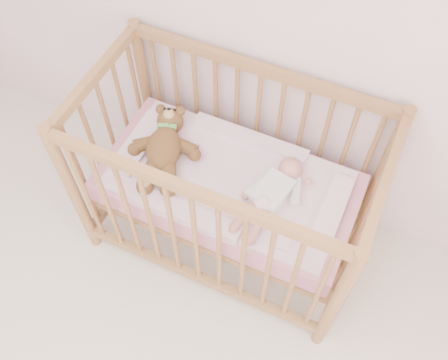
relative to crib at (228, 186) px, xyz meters
The scene contains 5 objects.
crib is the anchor object (origin of this frame).
mattress 0.01m from the crib, ahead, with size 1.22×0.62×0.13m, color pink.
blanket 0.06m from the crib, ahead, with size 1.10×0.58×0.06m, color #F8ABCB, non-canonical shape.
baby 0.27m from the crib, ahead, with size 0.25×0.51×0.12m, color white, non-canonical shape.
teddy_bear 0.36m from the crib, behind, with size 0.37×0.52×0.15m, color brown, non-canonical shape.
Camera 1 is at (0.59, 0.40, 2.52)m, focal length 40.00 mm.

